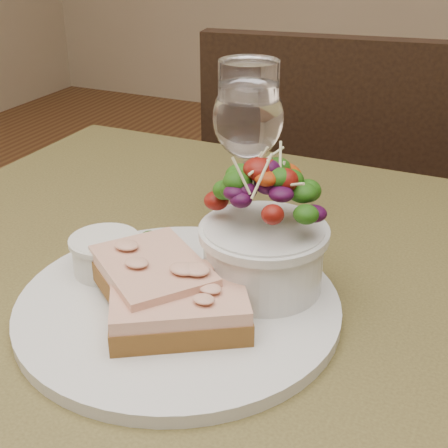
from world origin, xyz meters
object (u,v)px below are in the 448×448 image
at_px(ramekin, 105,253).
at_px(wine_glass, 248,123).
at_px(sandwich_back, 153,277).
at_px(sandwich_front, 179,306).
at_px(dinner_plate, 179,305).
at_px(chair_far, 320,302).
at_px(salad_bowl, 264,229).
at_px(cafe_table, 198,380).

height_order(ramekin, wine_glass, wine_glass).
bearing_deg(sandwich_back, ramekin, -163.18).
bearing_deg(wine_glass, sandwich_front, -82.65).
xyz_separation_m(dinner_plate, sandwich_back, (-0.02, -0.01, 0.03)).
bearing_deg(ramekin, dinner_plate, -10.40).
bearing_deg(chair_far, dinner_plate, 86.02).
xyz_separation_m(salad_bowl, wine_glass, (-0.07, 0.13, 0.05)).
distance_m(chair_far, sandwich_back, 0.90).
bearing_deg(ramekin, salad_bowl, 14.47).
xyz_separation_m(sandwich_front, ramekin, (-0.10, 0.05, 0.00)).
height_order(cafe_table, salad_bowl, salad_bowl).
height_order(chair_far, sandwich_back, chair_far).
distance_m(dinner_plate, ramekin, 0.09).
height_order(salad_bowl, wine_glass, wine_glass).
bearing_deg(salad_bowl, ramekin, -165.53).
relative_size(sandwich_back, wine_glass, 0.79).
xyz_separation_m(chair_far, ramekin, (-0.03, -0.73, 0.49)).
relative_size(chair_far, ramekin, 14.46).
bearing_deg(sandwich_front, wine_glass, 65.45).
bearing_deg(chair_far, cafe_table, 86.46).
relative_size(ramekin, salad_bowl, 0.49).
bearing_deg(dinner_plate, ramekin, 169.60).
distance_m(dinner_plate, wine_glass, 0.22).
bearing_deg(wine_glass, cafe_table, -84.90).
xyz_separation_m(cafe_table, sandwich_front, (0.01, -0.06, 0.13)).
xyz_separation_m(sandwich_front, sandwich_back, (-0.04, 0.02, 0.01)).
relative_size(sandwich_front, salad_bowl, 1.12).
height_order(sandwich_front, salad_bowl, salad_bowl).
bearing_deg(sandwich_back, salad_bowl, 75.47).
distance_m(sandwich_front, wine_glass, 0.24).
bearing_deg(sandwich_back, dinner_plate, 61.60).
bearing_deg(chair_far, ramekin, 79.23).
bearing_deg(cafe_table, chair_far, 94.87).
distance_m(cafe_table, chair_far, 0.80).
distance_m(dinner_plate, salad_bowl, 0.10).
bearing_deg(dinner_plate, cafe_table, 83.30).
bearing_deg(salad_bowl, wine_glass, 118.45).
distance_m(cafe_table, sandwich_front, 0.14).
height_order(cafe_table, wine_glass, wine_glass).
relative_size(cafe_table, dinner_plate, 2.75).
relative_size(sandwich_front, wine_glass, 0.81).
xyz_separation_m(sandwich_back, ramekin, (-0.07, 0.03, -0.00)).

